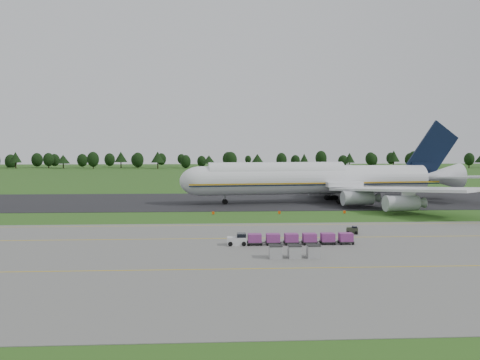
{
  "coord_description": "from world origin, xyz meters",
  "views": [
    {
      "loc": [
        -4.02,
        -92.49,
        13.92
      ],
      "look_at": [
        0.84,
        2.0,
        7.31
      ],
      "focal_mm": 35.0,
      "sensor_mm": 36.0,
      "label": 1
    }
  ],
  "objects": [
    {
      "name": "apron",
      "position": [
        0.0,
        -34.0,
        0.03
      ],
      "size": [
        300.0,
        52.0,
        0.06
      ],
      "primitive_type": "cube",
      "color": "slate",
      "rests_on": "ground"
    },
    {
      "name": "ground",
      "position": [
        0.0,
        0.0,
        0.0
      ],
      "size": [
        600.0,
        600.0,
        0.0
      ],
      "primitive_type": "plane",
      "color": "#285218",
      "rests_on": "ground"
    },
    {
      "name": "uld_row",
      "position": [
        5.79,
        -34.98,
        0.88
      ],
      "size": [
        6.44,
        1.64,
        1.62
      ],
      "color": "#9D9D9D",
      "rests_on": "apron"
    },
    {
      "name": "taxiway",
      "position": [
        0.0,
        28.0,
        0.04
      ],
      "size": [
        300.0,
        40.0,
        0.08
      ],
      "primitive_type": "cube",
      "color": "black",
      "rests_on": "ground"
    },
    {
      "name": "apron_markings",
      "position": [
        0.0,
        -26.98,
        0.06
      ],
      "size": [
        300.0,
        30.2,
        0.01
      ],
      "color": "gold",
      "rests_on": "apron"
    },
    {
      "name": "edge_markers",
      "position": [
        9.21,
        4.16,
        0.27
      ],
      "size": [
        28.17,
        0.3,
        0.6
      ],
      "color": "#EA4A07",
      "rests_on": "ground"
    },
    {
      "name": "aircraft",
      "position": [
        22.28,
        23.87,
        5.99
      ],
      "size": [
        74.98,
        72.43,
        20.99
      ],
      "color": "silver",
      "rests_on": "ground"
    },
    {
      "name": "tree_line",
      "position": [
        2.71,
        221.38,
        6.36
      ],
      "size": [
        527.53,
        21.93,
        11.99
      ],
      "color": "black",
      "rests_on": "ground"
    },
    {
      "name": "utility_cart",
      "position": [
        17.83,
        -19.18,
        0.55
      ],
      "size": [
        2.06,
        1.6,
        1.0
      ],
      "color": "#2C3324",
      "rests_on": "apron"
    },
    {
      "name": "baggage_train",
      "position": [
        6.36,
        -26.98,
        0.92
      ],
      "size": [
        18.09,
        1.64,
        1.58
      ],
      "color": "silver",
      "rests_on": "apron"
    }
  ]
}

